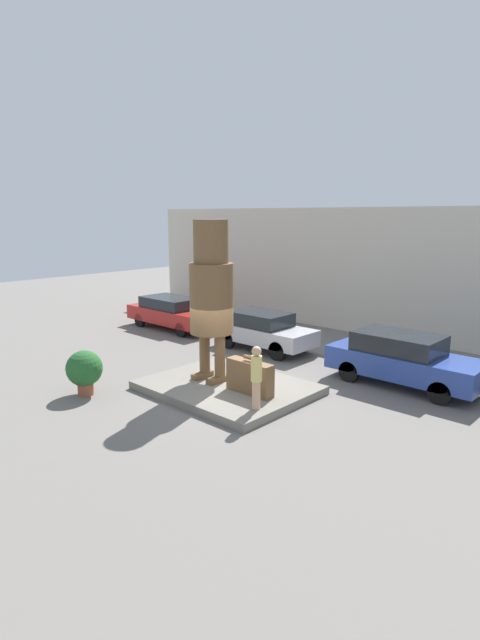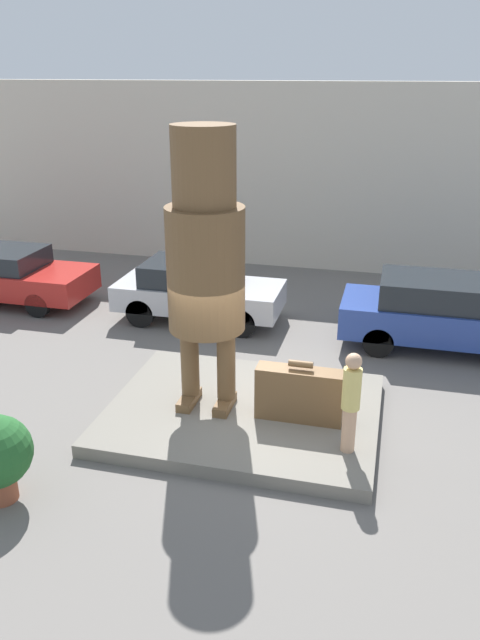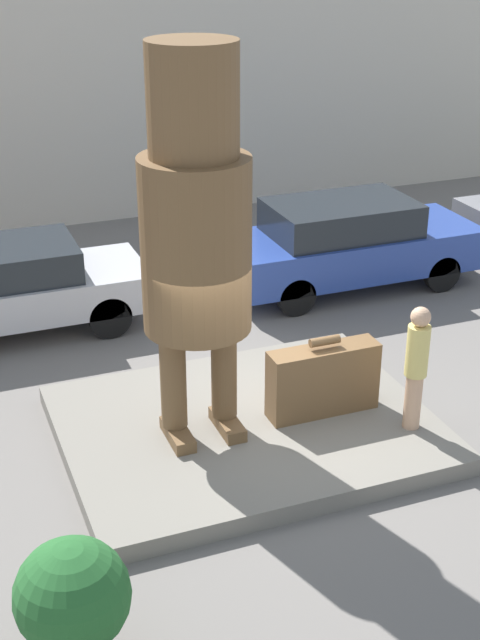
# 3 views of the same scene
# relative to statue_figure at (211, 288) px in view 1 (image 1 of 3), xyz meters

# --- Properties ---
(ground_plane) EXTENTS (60.00, 60.00, 0.00)m
(ground_plane) POSITION_rel_statue_figure_xyz_m (0.64, 0.01, -3.05)
(ground_plane) COLOR slate
(pedestal) EXTENTS (4.72, 3.74, 0.24)m
(pedestal) POSITION_rel_statue_figure_xyz_m (0.64, 0.01, -2.93)
(pedestal) COLOR slate
(pedestal) RESTS_ON ground_plane
(building_backdrop) EXTENTS (28.00, 0.60, 5.49)m
(building_backdrop) POSITION_rel_statue_figure_xyz_m (0.64, 9.60, -0.30)
(building_backdrop) COLOR beige
(building_backdrop) RESTS_ON ground_plane
(statue_figure) EXTENTS (1.30, 1.30, 4.80)m
(statue_figure) POSITION_rel_statue_figure_xyz_m (0.00, 0.00, 0.00)
(statue_figure) COLOR brown
(statue_figure) RESTS_ON pedestal
(giant_suitcase) EXTENTS (1.48, 0.39, 1.09)m
(giant_suitcase) POSITION_rel_statue_figure_xyz_m (1.65, -0.13, -2.34)
(giant_suitcase) COLOR brown
(giant_suitcase) RESTS_ON pedestal
(tourist) EXTENTS (0.28, 0.28, 1.67)m
(tourist) POSITION_rel_statue_figure_xyz_m (2.55, -0.89, -1.89)
(tourist) COLOR tan
(tourist) RESTS_ON pedestal
(parked_car_red) EXTENTS (4.79, 1.83, 1.45)m
(parked_car_red) POSITION_rel_statue_figure_xyz_m (-7.10, 4.34, -2.28)
(parked_car_red) COLOR #B2231E
(parked_car_red) RESTS_ON ground_plane
(parked_car_silver) EXTENTS (4.04, 1.73, 1.48)m
(parked_car_silver) POSITION_rel_statue_figure_xyz_m (-1.61, 4.34, -2.25)
(parked_car_silver) COLOR #B7B7BC
(parked_car_silver) RESTS_ON ground_plane
(parked_car_blue) EXTENTS (4.62, 1.79, 1.62)m
(parked_car_blue) POSITION_rel_statue_figure_xyz_m (4.20, 4.06, -2.20)
(parked_car_blue) COLOR #284293
(parked_car_blue) RESTS_ON ground_plane
(planter_pot) EXTENTS (1.05, 1.05, 1.33)m
(planter_pot) POSITION_rel_statue_figure_xyz_m (-2.22, -3.02, -2.28)
(planter_pot) COLOR brown
(planter_pot) RESTS_ON ground_plane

